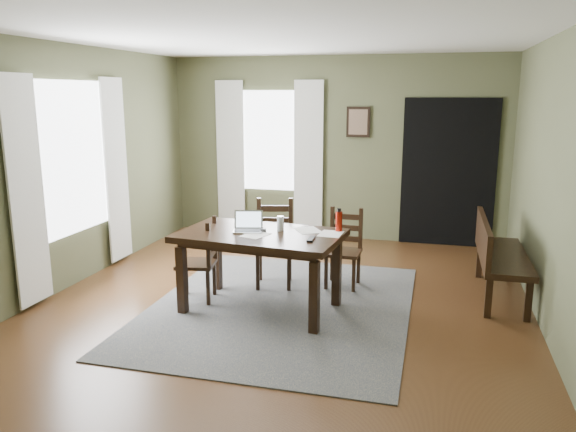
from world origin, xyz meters
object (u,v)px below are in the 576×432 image
(chair_end, at_px, (201,261))
(chair_back_right, at_px, (344,249))
(dining_table, at_px, (260,242))
(chair_back_left, at_px, (274,244))
(bench, at_px, (496,251))
(water_bottle, at_px, (339,221))
(laptop, at_px, (248,226))

(chair_end, bearing_deg, chair_back_right, 111.53)
(dining_table, xyz_separation_m, chair_end, (-0.69, 0.08, -0.28))
(chair_end, bearing_deg, chair_back_left, 128.37)
(chair_end, xyz_separation_m, bench, (3.01, 0.92, 0.07))
(chair_back_left, relative_size, chair_back_right, 1.11)
(bench, xyz_separation_m, water_bottle, (-1.58, -0.75, 0.41))
(chair_end, bearing_deg, laptop, 76.15)
(chair_back_left, height_order, laptop, laptop)
(bench, bearing_deg, chair_back_left, 95.60)
(bench, height_order, water_bottle, water_bottle)
(dining_table, bearing_deg, chair_end, 178.94)
(chair_back_right, bearing_deg, chair_end, -146.47)
(laptop, bearing_deg, water_bottle, -0.28)
(chair_end, height_order, bench, chair_end)
(chair_end, bearing_deg, water_bottle, 86.73)
(bench, distance_m, laptop, 2.67)
(chair_back_left, relative_size, water_bottle, 4.21)
(chair_back_left, bearing_deg, bench, -7.29)
(chair_end, height_order, chair_back_right, chair_back_right)
(chair_end, distance_m, chair_back_right, 1.62)
(chair_back_left, relative_size, laptop, 2.93)
(chair_end, height_order, laptop, laptop)
(chair_back_right, height_order, laptop, laptop)
(chair_back_right, distance_m, water_bottle, 0.83)
(chair_back_left, distance_m, water_bottle, 1.06)
(chair_end, relative_size, chair_back_left, 0.90)
(dining_table, bearing_deg, laptop, 166.88)
(chair_back_left, relative_size, bench, 0.65)
(chair_back_left, height_order, chair_back_right, chair_back_left)
(chair_back_right, bearing_deg, dining_table, -124.67)
(chair_back_left, xyz_separation_m, laptop, (-0.06, -0.72, 0.38))
(bench, bearing_deg, laptop, 111.25)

